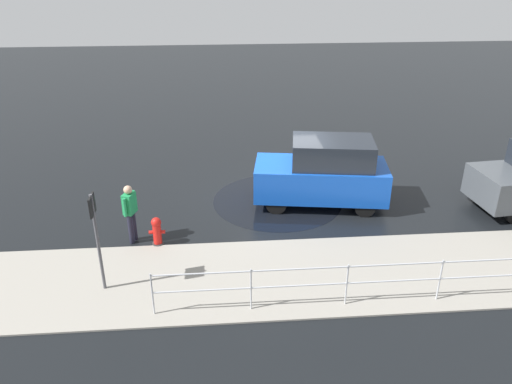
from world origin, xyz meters
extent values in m
plane|color=black|center=(0.00, 0.00, 0.00)|extent=(60.00, 60.00, 0.00)
cube|color=gray|center=(0.00, 4.20, 0.02)|extent=(24.00, 3.20, 0.04)
cube|color=blue|center=(-1.10, 0.46, 0.79)|extent=(4.11, 2.28, 0.99)
cube|color=#1E232B|center=(-1.41, 0.51, 1.67)|extent=(2.54, 1.84, 0.77)
cylinder|color=black|center=(0.28, 0.97, 0.30)|extent=(0.63, 0.31, 0.60)
cylinder|color=black|center=(0.06, -0.44, 0.30)|extent=(0.63, 0.31, 0.60)
cylinder|color=black|center=(-2.27, 1.36, 0.30)|extent=(0.63, 0.31, 0.60)
cylinder|color=black|center=(-2.48, -0.05, 0.30)|extent=(0.63, 0.31, 0.60)
cylinder|color=black|center=(-6.24, 0.63, 0.30)|extent=(0.62, 0.28, 0.60)
cylinder|color=red|center=(3.58, 2.51, 0.31)|extent=(0.22, 0.22, 0.62)
sphere|color=red|center=(3.58, 2.51, 0.67)|extent=(0.26, 0.26, 0.26)
cylinder|color=red|center=(3.42, 2.51, 0.38)|extent=(0.10, 0.09, 0.09)
cylinder|color=red|center=(3.74, 2.51, 0.38)|extent=(0.10, 0.09, 0.09)
cylinder|color=#2D2D2D|center=(3.58, 2.51, 0.03)|extent=(0.31, 0.31, 0.06)
cube|color=#1E8C4C|center=(4.25, 2.27, 1.12)|extent=(0.35, 0.42, 0.55)
sphere|color=tan|center=(4.25, 2.27, 1.51)|extent=(0.22, 0.22, 0.22)
cylinder|color=#1E1E2D|center=(4.22, 2.18, 0.42)|extent=(0.13, 0.13, 0.85)
cylinder|color=#1E1E2D|center=(4.28, 2.35, 0.42)|extent=(0.13, 0.13, 0.85)
cylinder|color=#1E8C4C|center=(4.16, 2.04, 1.12)|extent=(0.09, 0.09, 0.50)
cylinder|color=#1E8C4C|center=(4.33, 2.49, 1.12)|extent=(0.09, 0.09, 0.50)
cylinder|color=#B7BABF|center=(-2.75, 5.37, 0.53)|extent=(0.04, 0.04, 1.05)
cylinder|color=#B7BABF|center=(-0.70, 5.37, 0.53)|extent=(0.04, 0.04, 1.05)
cylinder|color=#B7BABF|center=(1.34, 5.37, 0.53)|extent=(0.04, 0.04, 1.05)
cylinder|color=#B7BABF|center=(3.39, 5.37, 0.53)|extent=(0.04, 0.04, 1.05)
cylinder|color=#B7BABF|center=(-1.73, 5.37, 1.00)|extent=(10.23, 0.04, 0.04)
cylinder|color=#B7BABF|center=(-1.73, 5.37, 0.58)|extent=(10.23, 0.04, 0.04)
cylinder|color=#4C4C51|center=(4.60, 4.37, 1.20)|extent=(0.07, 0.07, 2.40)
cube|color=black|center=(4.60, 4.37, 2.15)|extent=(0.04, 0.44, 0.44)
cylinder|color=black|center=(0.15, 0.17, 0.00)|extent=(3.98, 3.98, 0.01)
camera|label=1|loc=(1.94, 13.93, 6.88)|focal=35.00mm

